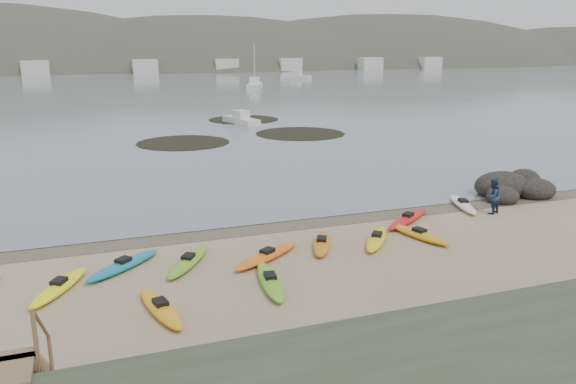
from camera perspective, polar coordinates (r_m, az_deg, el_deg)
name	(u,v)px	position (r m, az deg, el deg)	size (l,w,h in m)	color
ground	(288,222)	(27.42, 0.00, -3.03)	(600.00, 600.00, 0.00)	tan
wet_sand	(290,223)	(27.15, 0.21, -3.21)	(60.00, 60.00, 0.00)	brown
water	(100,60)	(324.81, -18.52, 12.61)	(1200.00, 1200.00, 0.00)	slate
stairs	(9,373)	(15.07, -26.50, -16.12)	(1.50, 2.70, 2.10)	olive
kayaks	(271,253)	(22.96, -1.76, -6.21)	(24.68, 10.44, 0.34)	white
person_east	(492,196)	(30.31, 20.06, -0.41)	(0.89, 0.69, 1.83)	navy
rock_cluster	(513,191)	(34.70, 21.87, 0.09)	(5.11, 3.73, 1.64)	black
kelp_mats	(246,131)	(55.93, -4.25, 6.17)	(19.82, 21.22, 0.04)	black
moored_boats	(143,88)	(108.54, -14.52, 10.22)	(81.74, 78.80, 1.23)	silver
far_hills	(217,108)	(225.11, -7.23, 8.51)	(550.00, 135.00, 80.00)	#384235
far_town	(138,67)	(170.34, -14.97, 12.19)	(199.00, 5.00, 4.00)	beige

